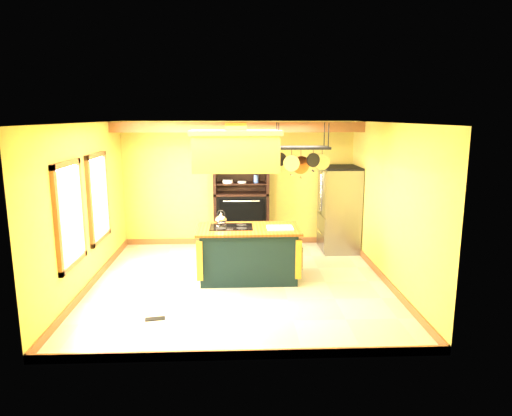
{
  "coord_description": "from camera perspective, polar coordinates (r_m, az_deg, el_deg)",
  "views": [
    {
      "loc": [
        -0.03,
        -7.38,
        2.81
      ],
      "look_at": [
        0.29,
        0.3,
        1.25
      ],
      "focal_mm": 32.0,
      "sensor_mm": 36.0,
      "label": 1
    }
  ],
  "objects": [
    {
      "name": "ceiling_beam",
      "position": [
        9.09,
        -2.23,
        10.07
      ],
      "size": [
        5.0,
        0.15,
        0.2
      ],
      "primitive_type": "cube",
      "color": "#97582E",
      "rests_on": "ceiling"
    },
    {
      "name": "wall_left",
      "position": [
        7.92,
        -20.5,
        0.11
      ],
      "size": [
        0.02,
        5.0,
        2.7
      ],
      "primitive_type": "cube",
      "color": "gold",
      "rests_on": "floor"
    },
    {
      "name": "hutch",
      "position": [
        9.86,
        -1.85,
        -0.18
      ],
      "size": [
        1.17,
        0.54,
        2.08
      ],
      "color": "black",
      "rests_on": "floor"
    },
    {
      "name": "refrigerator",
      "position": [
        9.73,
        10.34,
        -0.36
      ],
      "size": [
        0.76,
        0.89,
        1.74
      ],
      "color": "gray",
      "rests_on": "floor"
    },
    {
      "name": "floor",
      "position": [
        7.9,
        -2.04,
        -9.37
      ],
      "size": [
        5.0,
        5.0,
        0.0
      ],
      "primitive_type": "plane",
      "color": "beige",
      "rests_on": "ground"
    },
    {
      "name": "wall_back",
      "position": [
        9.99,
        -2.19,
        3.06
      ],
      "size": [
        5.0,
        0.02,
        2.7
      ],
      "primitive_type": "cube",
      "color": "gold",
      "rests_on": "floor"
    },
    {
      "name": "kitchen_island",
      "position": [
        7.97,
        -0.98,
        -5.62
      ],
      "size": [
        1.77,
        0.99,
        1.11
      ],
      "rotation": [
        0.0,
        0.0,
        0.01
      ],
      "color": "black",
      "rests_on": "floor"
    },
    {
      "name": "window_near",
      "position": [
        7.16,
        -22.21,
        -0.76
      ],
      "size": [
        0.06,
        1.06,
        1.56
      ],
      "color": "#97582E",
      "rests_on": "wall_left"
    },
    {
      "name": "pot_rack",
      "position": [
        7.73,
        5.76,
        6.75
      ],
      "size": [
        0.98,
        0.45,
        0.87
      ],
      "color": "black",
      "rests_on": "ceiling"
    },
    {
      "name": "ceiling",
      "position": [
        7.39,
        -2.19,
        10.6
      ],
      "size": [
        5.0,
        5.0,
        0.0
      ],
      "primitive_type": "plane",
      "rotation": [
        3.14,
        0.0,
        0.0
      ],
      "color": "white",
      "rests_on": "wall_back"
    },
    {
      "name": "window_far",
      "position": [
        8.47,
        -19.07,
        1.24
      ],
      "size": [
        0.06,
        1.06,
        1.56
      ],
      "color": "#97582E",
      "rests_on": "wall_left"
    },
    {
      "name": "wall_front",
      "position": [
        5.1,
        -1.95,
        -5.19
      ],
      "size": [
        5.0,
        0.02,
        2.7
      ],
      "primitive_type": "cube",
      "color": "gold",
      "rests_on": "floor"
    },
    {
      "name": "wall_right",
      "position": [
        7.94,
        16.24,
        0.41
      ],
      "size": [
        0.02,
        5.0,
        2.7
      ],
      "primitive_type": "cube",
      "color": "gold",
      "rests_on": "floor"
    },
    {
      "name": "floor_register",
      "position": [
        6.75,
        -12.5,
        -13.36
      ],
      "size": [
        0.3,
        0.17,
        0.01
      ],
      "primitive_type": "cube",
      "rotation": [
        0.0,
        0.0,
        0.17
      ],
      "color": "black",
      "rests_on": "floor"
    },
    {
      "name": "range_hood",
      "position": [
        7.63,
        -2.52,
        7.29
      ],
      "size": [
        1.49,
        0.84,
        0.8
      ],
      "color": "gold",
      "rests_on": "ceiling"
    }
  ]
}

